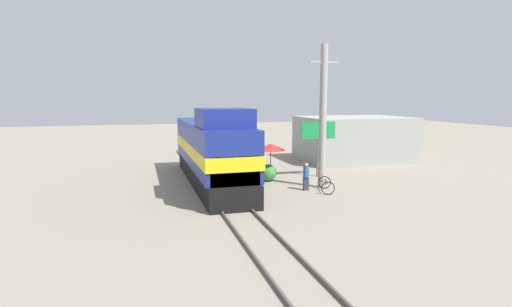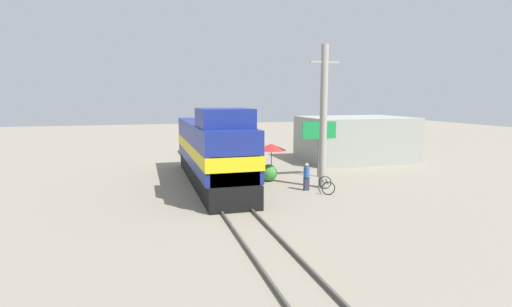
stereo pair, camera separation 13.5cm
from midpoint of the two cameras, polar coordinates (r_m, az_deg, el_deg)
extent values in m
plane|color=gray|center=(23.12, -5.19, -5.34)|extent=(120.00, 120.00, 0.00)
cube|color=#4C4742|center=(22.99, -6.96, -5.25)|extent=(0.08, 35.69, 0.15)
cube|color=#4C4742|center=(23.24, -3.45, -5.06)|extent=(0.08, 35.69, 0.15)
cube|color=black|center=(25.18, -6.17, -2.86)|extent=(2.59, 13.79, 1.19)
cube|color=navy|center=(24.89, -6.24, 1.42)|extent=(2.82, 13.24, 2.59)
cube|color=yellow|center=(24.92, -6.23, 0.83)|extent=(2.86, 13.38, 0.70)
cube|color=yellow|center=(19.48, -3.39, -2.11)|extent=(2.39, 1.93, 1.42)
cube|color=navy|center=(20.69, -4.37, 5.08)|extent=(2.65, 3.03, 0.98)
cylinder|color=#9E998E|center=(23.66, 9.77, 5.09)|extent=(0.42, 0.42, 8.33)
cube|color=#9E998E|center=(23.72, 9.96, 12.74)|extent=(1.80, 0.12, 0.12)
cylinder|color=#4C4C4C|center=(25.45, 2.35, -1.41)|extent=(0.05, 0.05, 2.32)
cone|color=red|center=(25.29, 2.36, 0.95)|extent=(1.87, 1.87, 0.42)
cube|color=#595959|center=(27.26, 9.08, -0.61)|extent=(0.12, 0.12, 2.57)
cube|color=#198C3F|center=(27.05, 9.17, 3.30)|extent=(2.43, 0.08, 1.15)
sphere|color=#388C38|center=(25.61, 1.98, -2.76)|extent=(1.08, 1.08, 1.08)
cube|color=#2D3347|center=(23.27, 7.37, -4.31)|extent=(0.30, 0.20, 0.77)
cylinder|color=#2659A5|center=(23.14, 7.40, -2.64)|extent=(0.34, 0.34, 0.61)
sphere|color=tan|center=(23.06, 7.42, -1.62)|extent=(0.22, 0.22, 0.22)
torus|color=black|center=(23.85, 10.00, -4.10)|extent=(0.72, 0.29, 0.74)
torus|color=black|center=(22.39, 10.48, -4.91)|extent=(0.72, 0.29, 0.74)
cube|color=black|center=(23.07, 10.24, -3.96)|extent=(0.45, 1.23, 0.04)
cylinder|color=black|center=(23.35, 10.16, -4.03)|extent=(0.04, 0.04, 0.31)
cube|color=#999E93|center=(35.02, 14.06, 2.07)|extent=(8.64, 6.57, 3.69)
camera|label=1|loc=(0.07, -89.80, 0.03)|focal=28.00mm
camera|label=2|loc=(0.07, 90.20, -0.03)|focal=28.00mm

